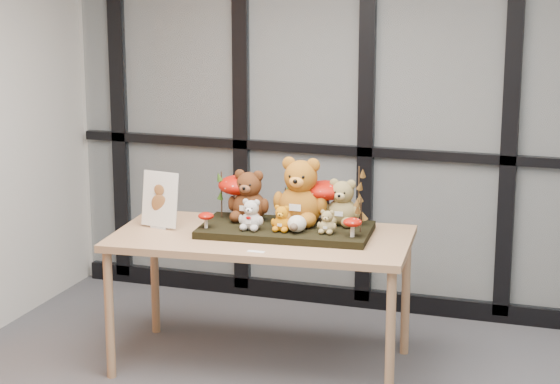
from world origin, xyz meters
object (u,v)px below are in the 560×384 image
(bear_white_bow, at_px, (251,213))
(sign_holder, at_px, (160,202))
(bear_small_yellow, at_px, (282,217))
(plush_cream_hedgehog, at_px, (297,223))
(diorama_tray, at_px, (286,230))
(mushroom_front_left, at_px, (206,219))
(bear_brown_medium, at_px, (249,193))
(mushroom_back_right, at_px, (325,199))
(bear_tan_back, at_px, (342,200))
(mushroom_back_left, at_px, (239,194))
(bear_beige_small, at_px, (327,220))
(mushroom_front_right, at_px, (352,226))
(display_table, at_px, (262,246))
(bear_pooh_yellow, at_px, (301,187))

(bear_white_bow, relative_size, sign_holder, 0.58)
(bear_small_yellow, bearing_deg, plush_cream_hedgehog, -2.91)
(diorama_tray, xyz_separation_m, mushroom_front_left, (-0.41, -0.17, 0.07))
(diorama_tray, relative_size, bear_brown_medium, 2.93)
(bear_white_bow, height_order, mushroom_back_right, mushroom_back_right)
(bear_brown_medium, bearing_deg, bear_tan_back, 3.01)
(bear_white_bow, height_order, mushroom_front_left, bear_white_bow)
(bear_brown_medium, xyz_separation_m, sign_holder, (-0.47, -0.17, -0.05))
(mushroom_back_left, bearing_deg, plush_cream_hedgehog, -27.01)
(mushroom_back_right, relative_size, sign_holder, 0.80)
(plush_cream_hedgehog, distance_m, mushroom_back_left, 0.47)
(diorama_tray, bearing_deg, bear_brown_medium, 159.48)
(diorama_tray, relative_size, mushroom_front_left, 9.73)
(bear_beige_small, xyz_separation_m, mushroom_front_left, (-0.66, -0.11, -0.02))
(bear_beige_small, bearing_deg, mushroom_front_right, -15.23)
(display_table, distance_m, bear_brown_medium, 0.32)
(bear_beige_small, bearing_deg, bear_small_yellow, -177.08)
(mushroom_back_left, height_order, mushroom_front_left, mushroom_back_left)
(bear_small_yellow, relative_size, mushroom_back_left, 0.59)
(diorama_tray, relative_size, mushroom_front_right, 8.29)
(bear_beige_small, distance_m, mushroom_back_left, 0.60)
(bear_brown_medium, relative_size, mushroom_front_left, 3.32)
(bear_small_yellow, distance_m, mushroom_front_left, 0.42)
(mushroom_front_left, bearing_deg, diorama_tray, 22.65)
(bear_small_yellow, relative_size, mushroom_back_right, 0.61)
(bear_pooh_yellow, height_order, mushroom_back_right, bear_pooh_yellow)
(mushroom_back_right, bearing_deg, bear_tan_back, -13.39)
(mushroom_front_right, height_order, sign_holder, sign_holder)
(display_table, xyz_separation_m, mushroom_back_left, (-0.20, 0.19, 0.24))
(bear_pooh_yellow, bearing_deg, mushroom_front_right, -33.96)
(bear_brown_medium, bearing_deg, bear_small_yellow, -38.54)
(bear_pooh_yellow, xyz_separation_m, mushroom_front_right, (0.35, -0.19, -0.15))
(mushroom_front_right, bearing_deg, mushroom_back_right, 131.33)
(display_table, xyz_separation_m, bear_pooh_yellow, (0.17, 0.17, 0.31))
(display_table, height_order, sign_holder, sign_holder)
(display_table, xyz_separation_m, plush_cream_hedgehog, (0.21, -0.02, 0.16))
(bear_pooh_yellow, bearing_deg, mushroom_back_right, 23.15)
(bear_brown_medium, bearing_deg, plush_cream_hedgehog, -30.92)
(bear_small_yellow, height_order, mushroom_back_right, mushroom_back_right)
(bear_pooh_yellow, distance_m, bear_small_yellow, 0.24)
(bear_tan_back, distance_m, bear_small_yellow, 0.37)
(bear_pooh_yellow, distance_m, sign_holder, 0.80)
(bear_brown_medium, xyz_separation_m, bear_white_bow, (0.08, -0.18, -0.07))
(plush_cream_hedgehog, relative_size, mushroom_front_left, 1.06)
(sign_holder, bearing_deg, bear_brown_medium, 28.41)
(bear_tan_back, relative_size, bear_beige_small, 2.00)
(bear_white_bow, bearing_deg, bear_tan_back, 25.19)
(bear_tan_back, distance_m, plush_cream_hedgehog, 0.32)
(bear_brown_medium, distance_m, mushroom_back_right, 0.43)
(display_table, bearing_deg, bear_beige_small, -3.85)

